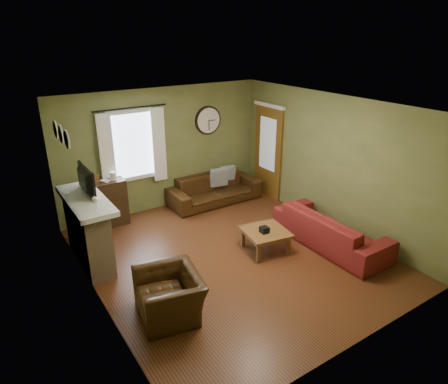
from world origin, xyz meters
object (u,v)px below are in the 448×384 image
coffee_table (265,240)px  sofa_red (331,229)px  bookshelf (106,204)px  sofa_brown (214,189)px  armchair (169,295)px

coffee_table → sofa_red: bearing=-24.1°
bookshelf → sofa_red: 4.34m
sofa_red → coffee_table: size_ratio=3.00×
sofa_brown → coffee_table: bearing=-99.6°
bookshelf → sofa_brown: size_ratio=0.45×
armchair → coffee_table: size_ratio=1.29×
sofa_brown → sofa_red: sofa_red is taller
armchair → sofa_brown: bearing=149.4°
bookshelf → armchair: bookshelf is taller
bookshelf → sofa_red: bookshelf is taller
sofa_brown → sofa_red: (0.72, -2.83, 0.02)m
coffee_table → armchair: bearing=-164.2°
sofa_red → coffee_table: sofa_red is taller
armchair → coffee_table: bearing=116.3°
sofa_brown → sofa_red: 2.92m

